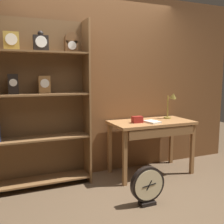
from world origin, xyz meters
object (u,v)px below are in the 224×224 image
Objects in this scene: bookshelf at (27,102)px; toolbox_small at (137,120)px; workbench at (152,128)px; open_repair_manual at (152,122)px; desk_lamp at (171,102)px; round_clock_large at (147,185)px.

bookshelf is 1.48m from toolbox_small.
open_repair_manual is (-0.06, -0.09, 0.11)m from workbench.
toolbox_small is (-0.65, -0.12, -0.21)m from desk_lamp.
workbench is 1.06m from round_clock_large.
bookshelf is at bearing 177.37° from desk_lamp.
round_clock_large is (-0.48, -0.71, -0.57)m from open_repair_manual.
open_repair_manual is at bearing -21.05° from toolbox_small.
desk_lamp reaches higher than toolbox_small.
round_clock_large is at bearing -124.02° from workbench.
toolbox_small is at bearing -177.77° from workbench.
toolbox_small is at bearing 69.94° from round_clock_large.
toolbox_small is (-0.25, -0.01, 0.14)m from workbench.
desk_lamp reaches higher than workbench.
workbench is (1.69, -0.20, -0.42)m from bookshelf.
round_clock_large is (-0.29, -0.79, -0.60)m from toolbox_small.
open_repair_manual is at bearing -10.03° from bookshelf.
open_repair_manual is at bearing 55.86° from round_clock_large.
open_repair_manual is at bearing -123.00° from workbench.
toolbox_small reaches higher than round_clock_large.
bookshelf is 5.27× the size of desk_lamp.
bookshelf reaches higher than toolbox_small.
toolbox_small is at bearing -8.44° from bookshelf.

